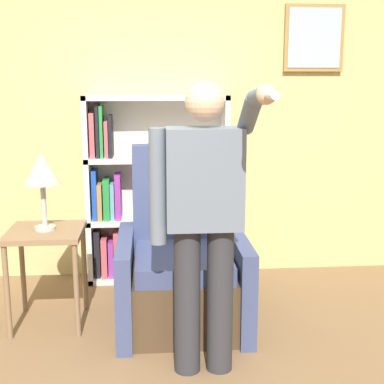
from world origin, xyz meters
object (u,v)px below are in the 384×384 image
Objects in this scene: person_standing at (204,213)px; table_lamp at (42,171)px; bookcase at (144,193)px; armchair at (182,270)px; side_table at (46,245)px.

person_standing is 1.23m from table_lamp.
bookcase is 2.93× the size of table_lamp.
armchair is at bearing -72.68° from bookcase.
armchair is at bearing -1.36° from table_lamp.
person_standing reaches higher than side_table.
bookcase is at bearing 51.26° from table_lamp.
armchair is at bearing -1.36° from side_table.
table_lamp is at bearing -128.74° from bookcase.
side_table is 1.28× the size of table_lamp.
side_table is at bearing 178.64° from armchair.
person_standing reaches higher than table_lamp.
table_lamp is (-0.99, 0.71, 0.13)m from person_standing.
armchair is (0.26, -0.83, -0.37)m from bookcase.
person_standing is (0.34, -1.52, 0.20)m from bookcase.
person_standing is at bearing -83.38° from armchair.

